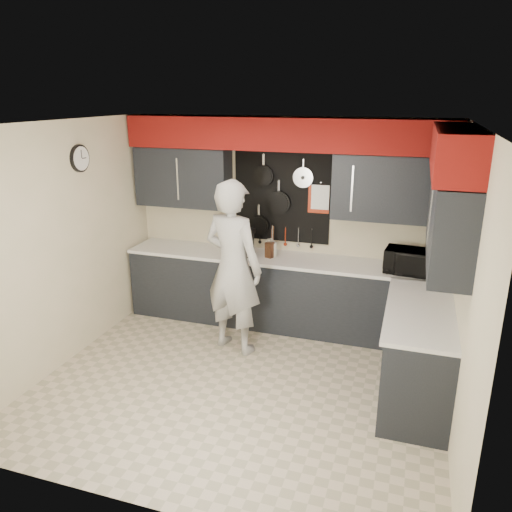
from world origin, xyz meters
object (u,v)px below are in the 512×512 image
(microwave, at_px, (408,261))
(person, at_px, (233,268))
(knife_block, at_px, (270,250))
(utensil_crock, at_px, (271,249))
(coffee_maker, at_px, (245,241))

(microwave, distance_m, person, 1.97)
(microwave, relative_size, knife_block, 2.58)
(person, bearing_deg, utensil_crock, -90.01)
(microwave, relative_size, person, 0.25)
(microwave, distance_m, utensil_crock, 1.64)
(utensil_crock, relative_size, coffee_maker, 0.52)
(knife_block, relative_size, person, 0.10)
(coffee_maker, relative_size, person, 0.17)
(knife_block, relative_size, coffee_maker, 0.57)
(microwave, xyz_separation_m, utensil_crock, (-1.63, 0.12, -0.05))
(microwave, height_order, coffee_maker, coffee_maker)
(knife_block, bearing_deg, utensil_crock, 105.99)
(coffee_maker, distance_m, person, 0.73)
(microwave, bearing_deg, person, -154.94)
(person, bearing_deg, coffee_maker, -65.63)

